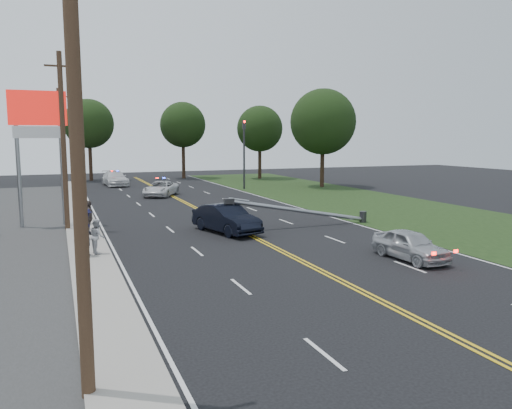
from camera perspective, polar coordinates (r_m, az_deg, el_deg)
name	(u,v)px	position (r m, az deg, el deg)	size (l,w,h in m)	color
ground	(307,264)	(21.25, 5.85, -6.79)	(120.00, 120.00, 0.00)	black
sidewalk	(84,234)	(28.73, -19.03, -3.25)	(1.80, 70.00, 0.12)	gray
grass_verge	(412,213)	(36.83, 17.38, -0.94)	(12.00, 80.00, 0.01)	black
centerline_yellow	(231,225)	(30.26, -2.93, -2.39)	(0.36, 80.00, 0.00)	gold
pylon_sign	(38,125)	(32.24, -23.61, 8.29)	(3.20, 0.35, 8.00)	gray
traffic_signal	(244,148)	(51.43, -1.37, 6.45)	(0.28, 0.41, 7.05)	#2D2D30
fallen_streetlight	(308,211)	(29.93, 5.92, -0.77)	(9.36, 0.44, 1.91)	#2D2D30
utility_pole_near	(77,148)	(10.23, -19.76, 6.09)	(1.60, 0.28, 10.00)	#382619
utility_pole_mid	(63,141)	(30.23, -21.15, 6.76)	(1.60, 0.28, 10.00)	#382619
utility_pole_far	(60,140)	(52.22, -21.46, 6.91)	(1.60, 0.28, 10.00)	#382619
tree_6	(89,124)	(65.04, -18.56, 8.74)	(5.99, 5.99, 9.98)	black
tree_7	(183,125)	(65.92, -8.36, 8.99)	(5.85, 5.85, 9.87)	black
tree_8	(260,129)	(64.73, 0.44, 8.65)	(5.88, 5.88, 9.36)	black
tree_9	(323,122)	(54.20, 7.66, 9.35)	(6.98, 6.98, 10.45)	black
crashed_sedan	(226,219)	(27.90, -3.43, -1.62)	(1.68, 4.81, 1.58)	black
waiting_sedan	(410,245)	(22.75, 17.21, -4.44)	(1.54, 3.84, 1.31)	#ABAEB3
emergency_a	(161,189)	(46.21, -10.82, 1.79)	(2.23, 4.84, 1.35)	silver
emergency_b	(115,178)	(57.37, -15.81, 2.89)	(2.26, 5.55, 1.61)	silver
bystander_a	(86,237)	(23.08, -18.81, -3.50)	(0.63, 0.41, 1.73)	#222228
bystander_b	(97,236)	(23.49, -17.71, -3.47)	(0.76, 0.59, 1.56)	#B2B1B6
bystander_c	(87,224)	(26.93, -18.80, -2.10)	(1.02, 0.59, 1.59)	#17183B
bystander_d	(89,218)	(28.18, -18.53, -1.43)	(1.07, 0.44, 1.82)	#524541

